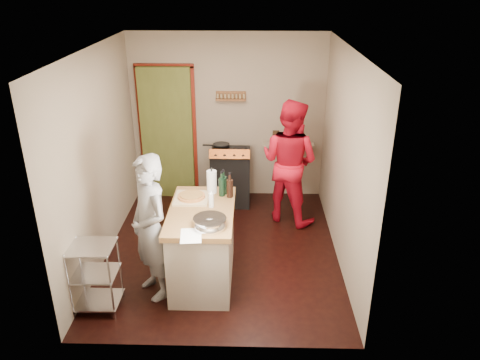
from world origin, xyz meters
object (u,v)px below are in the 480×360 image
stove (231,176)px  person_stripe (150,228)px  island (203,243)px  person_red (289,162)px  wire_shelving (95,274)px

stove → person_stripe: 2.48m
island → person_stripe: person_stripe is taller
stove → person_stripe: (-0.76, -2.33, 0.39)m
island → person_red: size_ratio=0.75×
wire_shelving → person_stripe: 0.75m
wire_shelving → island: 1.23m
person_red → wire_shelving: bearing=77.3°
island → person_stripe: bearing=-153.5°
island → person_red: (1.10, 1.55, 0.41)m
stove → person_red: size_ratio=0.56×
person_red → person_stripe: bearing=81.5°
stove → wire_shelving: stove is taller
island → wire_shelving: bearing=-152.9°
wire_shelving → person_stripe: size_ratio=0.48×
island → person_stripe: size_ratio=0.80×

